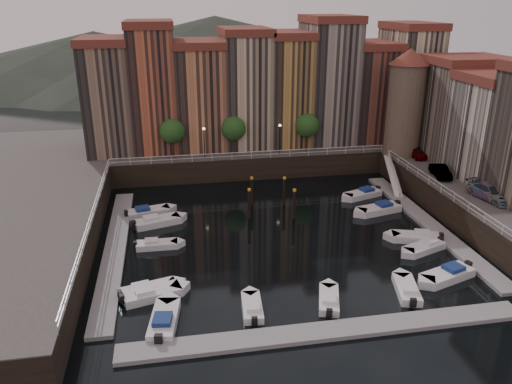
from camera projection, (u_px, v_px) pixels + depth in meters
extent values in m
plane|color=black|center=(278.00, 232.00, 51.54)|extent=(200.00, 200.00, 0.00)
cube|color=black|center=(240.00, 149.00, 74.86)|extent=(80.00, 20.00, 3.00)
cube|color=gray|center=(115.00, 248.00, 47.89)|extent=(2.00, 28.00, 0.35)
cube|color=gray|center=(428.00, 223.00, 53.22)|extent=(2.00, 28.00, 0.35)
cube|color=gray|center=(329.00, 331.00, 35.87)|extent=(30.00, 2.00, 0.35)
cone|color=#2D382D|center=(96.00, 56.00, 145.05)|extent=(80.00, 80.00, 14.00)
cone|color=#2D382D|center=(215.00, 47.00, 150.09)|extent=(100.00, 100.00, 18.00)
cone|color=#2D382D|center=(326.00, 55.00, 156.92)|extent=(70.00, 70.00, 12.00)
cube|color=#7F6751|center=(109.00, 99.00, 66.54)|extent=(6.00, 10.00, 14.00)
cube|color=brown|center=(103.00, 41.00, 63.83)|extent=(6.30, 10.30, 1.00)
cube|color=#B45838|center=(154.00, 90.00, 67.15)|extent=(5.80, 10.00, 16.00)
cube|color=brown|center=(149.00, 24.00, 64.08)|extent=(6.10, 10.30, 1.00)
cube|color=#C37A50|center=(200.00, 98.00, 68.61)|extent=(6.50, 10.00, 13.50)
cube|color=brown|center=(197.00, 44.00, 65.99)|extent=(6.80, 10.30, 1.00)
cube|color=#CAB28F|center=(245.00, 91.00, 69.38)|extent=(6.20, 10.00, 15.00)
cube|color=brown|center=(245.00, 31.00, 66.50)|extent=(6.50, 10.30, 1.00)
cube|color=#BA8A44|center=(286.00, 92.00, 70.44)|extent=(5.60, 10.00, 14.50)
cube|color=brown|center=(288.00, 35.00, 67.65)|extent=(5.90, 10.30, 1.00)
cube|color=gray|center=(327.00, 84.00, 71.07)|extent=(6.40, 10.00, 16.50)
cube|color=brown|center=(331.00, 19.00, 67.91)|extent=(6.70, 10.30, 1.00)
cube|color=brown|center=(368.00, 95.00, 72.72)|extent=(6.00, 10.00, 13.00)
cube|color=brown|center=(372.00, 45.00, 70.19)|extent=(6.30, 10.30, 1.00)
cube|color=beige|center=(407.00, 85.00, 73.25)|extent=(5.90, 10.00, 15.50)
cube|color=brown|center=(413.00, 26.00, 70.27)|extent=(6.20, 10.30, 1.00)
cube|color=#766A59|center=(461.00, 112.00, 63.66)|extent=(9.00, 8.00, 12.00)
cube|color=brown|center=(469.00, 60.00, 61.31)|extent=(9.30, 8.30, 1.00)
cube|color=beige|center=(499.00, 131.00, 56.50)|extent=(9.00, 8.00, 11.00)
cube|color=brown|center=(509.00, 78.00, 54.33)|extent=(9.30, 8.30, 1.00)
cylinder|color=#6B5B4C|center=(405.00, 110.00, 64.89)|extent=(4.60, 4.60, 12.00)
cone|color=brown|center=(410.00, 56.00, 62.43)|extent=(5.20, 5.20, 2.00)
cylinder|color=black|center=(173.00, 149.00, 65.08)|extent=(0.30, 0.30, 2.40)
sphere|color=#1E4719|center=(172.00, 131.00, 64.22)|extent=(3.20, 3.20, 3.20)
cylinder|color=black|center=(234.00, 146.00, 66.40)|extent=(0.30, 0.30, 2.40)
sphere|color=#1E4719|center=(234.00, 129.00, 65.53)|extent=(3.20, 3.20, 3.20)
cylinder|color=black|center=(306.00, 143.00, 68.04)|extent=(0.30, 0.30, 2.40)
sphere|color=#1E4719|center=(307.00, 125.00, 67.18)|extent=(3.20, 3.20, 3.20)
cylinder|color=black|center=(204.00, 144.00, 64.53)|extent=(0.12, 0.12, 4.00)
sphere|color=#FFD88C|center=(204.00, 129.00, 63.81)|extent=(0.36, 0.36, 0.36)
cylinder|color=black|center=(280.00, 140.00, 66.18)|extent=(0.12, 0.12, 4.00)
sphere|color=#FFD88C|center=(280.00, 125.00, 65.46)|extent=(0.36, 0.36, 0.36)
cube|color=white|center=(252.00, 152.00, 64.80)|extent=(36.00, 0.08, 0.08)
cube|color=white|center=(252.00, 155.00, 64.96)|extent=(36.00, 0.06, 0.06)
cube|color=white|center=(448.00, 189.00, 52.15)|extent=(0.08, 34.00, 0.08)
cube|color=white|center=(448.00, 193.00, 52.31)|extent=(0.06, 34.00, 0.06)
cube|color=white|center=(91.00, 213.00, 46.23)|extent=(0.08, 34.00, 0.08)
cube|color=white|center=(92.00, 218.00, 46.40)|extent=(0.06, 34.00, 0.06)
cube|color=white|center=(393.00, 175.00, 62.90)|extent=(2.78, 8.26, 2.81)
cube|color=white|center=(393.00, 171.00, 62.72)|extent=(1.93, 8.32, 3.65)
cylinder|color=black|center=(249.00, 205.00, 54.31)|extent=(0.32, 0.32, 3.60)
cylinder|color=gold|center=(249.00, 190.00, 53.64)|extent=(0.36, 0.36, 0.25)
cylinder|color=black|center=(252.00, 193.00, 57.77)|extent=(0.32, 0.32, 3.60)
cylinder|color=gold|center=(252.00, 178.00, 57.10)|extent=(0.36, 0.36, 0.25)
cylinder|color=black|center=(294.00, 206.00, 54.13)|extent=(0.32, 0.32, 3.60)
cylinder|color=gold|center=(295.00, 190.00, 53.46)|extent=(0.36, 0.36, 0.25)
cylinder|color=black|center=(284.00, 193.00, 57.76)|extent=(0.32, 0.32, 3.60)
cylinder|color=gold|center=(284.00, 178.00, 57.09)|extent=(0.36, 0.36, 0.25)
cube|color=silver|center=(153.00, 294.00, 40.08)|extent=(4.89, 2.87, 0.78)
cube|color=silver|center=(144.00, 291.00, 39.66)|extent=(1.73, 1.58, 0.52)
cube|color=black|center=(122.00, 299.00, 39.05)|extent=(0.48, 0.60, 0.73)
cube|color=silver|center=(149.00, 291.00, 40.60)|extent=(4.79, 2.83, 0.77)
cube|color=silver|center=(141.00, 288.00, 40.19)|extent=(1.70, 1.55, 0.51)
cube|color=black|center=(120.00, 295.00, 39.58)|extent=(0.48, 0.59, 0.71)
cube|color=silver|center=(157.00, 245.00, 48.23)|extent=(3.95, 1.60, 0.67)
cube|color=silver|center=(151.00, 242.00, 48.01)|extent=(1.27, 1.10, 0.45)
cube|color=black|center=(135.00, 244.00, 47.85)|extent=(0.32, 0.45, 0.62)
cube|color=silver|center=(157.00, 222.00, 53.07)|extent=(5.16, 3.21, 0.82)
cube|color=silver|center=(151.00, 219.00, 52.61)|extent=(1.86, 1.71, 0.55)
cube|color=black|center=(134.00, 224.00, 51.89)|extent=(0.53, 0.64, 0.77)
cube|color=silver|center=(149.00, 212.00, 55.51)|extent=(4.95, 2.84, 0.79)
cube|color=navy|center=(143.00, 209.00, 55.10)|extent=(1.74, 1.58, 0.53)
cube|color=black|center=(126.00, 214.00, 54.50)|extent=(0.48, 0.60, 0.74)
cube|color=silver|center=(447.00, 276.00, 42.77)|extent=(5.28, 3.39, 0.84)
cube|color=navy|center=(453.00, 268.00, 42.89)|extent=(1.92, 1.78, 0.56)
cube|color=black|center=(468.00, 265.00, 43.83)|extent=(0.55, 0.66, 0.78)
cube|color=silver|center=(424.00, 248.00, 47.58)|extent=(4.65, 3.10, 0.74)
cube|color=silver|center=(429.00, 242.00, 47.70)|extent=(1.71, 1.59, 0.49)
cube|color=black|center=(440.00, 240.00, 48.58)|extent=(0.50, 0.58, 0.69)
cube|color=silver|center=(416.00, 238.00, 49.59)|extent=(4.96, 3.07, 0.79)
cube|color=silver|center=(423.00, 234.00, 49.35)|extent=(1.78, 1.64, 0.53)
cube|color=black|center=(441.00, 237.00, 49.23)|extent=(0.51, 0.61, 0.74)
cube|color=silver|center=(379.00, 210.00, 56.17)|extent=(5.25, 3.02, 0.84)
cube|color=navy|center=(384.00, 205.00, 56.24)|extent=(1.84, 1.68, 0.56)
cube|color=black|center=(398.00, 204.00, 57.04)|extent=(0.51, 0.64, 0.79)
cube|color=silver|center=(363.00, 194.00, 60.58)|extent=(5.01, 3.26, 0.80)
cube|color=navy|center=(367.00, 190.00, 60.70)|extent=(1.83, 1.70, 0.53)
cube|color=black|center=(378.00, 189.00, 61.61)|extent=(0.53, 0.63, 0.74)
cube|color=silver|center=(164.00, 321.00, 36.78)|extent=(2.60, 5.10, 0.83)
cube|color=navy|center=(162.00, 320.00, 35.99)|extent=(1.55, 1.73, 0.55)
cube|color=black|center=(159.00, 339.00, 34.31)|extent=(0.61, 0.47, 0.77)
cube|color=silver|center=(252.00, 308.00, 38.45)|extent=(1.80, 3.95, 0.65)
cube|color=silver|center=(253.00, 307.00, 37.82)|extent=(1.14, 1.30, 0.44)
cube|color=black|center=(254.00, 321.00, 36.51)|extent=(0.46, 0.34, 0.61)
cube|color=silver|center=(329.00, 300.00, 39.42)|extent=(2.65, 4.26, 0.68)
cube|color=silver|center=(329.00, 299.00, 38.77)|extent=(1.41, 1.53, 0.45)
cube|color=black|center=(329.00, 313.00, 37.41)|extent=(0.53, 0.44, 0.63)
cube|color=silver|center=(407.00, 290.00, 40.78)|extent=(2.64, 4.55, 0.73)
cube|color=silver|center=(409.00, 289.00, 40.08)|extent=(1.46, 1.60, 0.49)
cube|color=black|center=(413.00, 303.00, 38.61)|extent=(0.55, 0.45, 0.68)
imported|color=gray|center=(416.00, 153.00, 65.23)|extent=(1.90, 4.15, 1.38)
imported|color=gray|center=(440.00, 172.00, 58.01)|extent=(2.09, 4.32, 1.36)
imported|color=gray|center=(490.00, 193.00, 51.47)|extent=(3.15, 5.72, 1.57)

